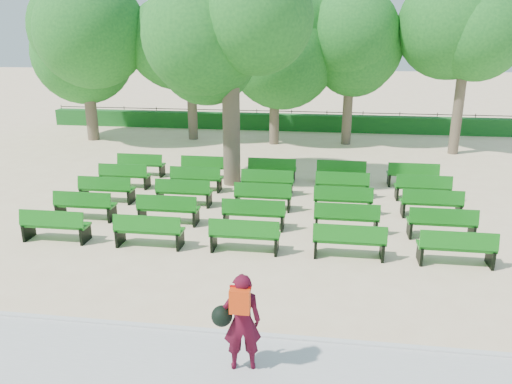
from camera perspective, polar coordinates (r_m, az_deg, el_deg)
ground at (r=15.29m, az=-3.69°, el=-2.60°), size 120.00×120.00×0.00m
paving at (r=8.99m, az=-13.75°, el=-18.92°), size 30.00×2.20×0.06m
curb at (r=9.85m, az=-11.26°, el=-14.98°), size 30.00×0.12×0.10m
hedge at (r=28.59m, az=1.98°, el=8.02°), size 26.00×0.70×0.90m
fence at (r=29.06m, az=2.06°, el=7.28°), size 26.00×0.10×1.02m
tree_line at (r=24.78m, az=0.97°, el=5.43°), size 21.80×6.80×7.04m
bench_array at (r=15.72m, az=0.68°, el=-1.62°), size 1.81×0.66×1.12m
tree_among at (r=17.60m, az=-2.97°, el=16.02°), size 4.75×4.75×6.96m
person at (r=8.23m, az=-1.80°, el=-14.48°), size 0.83×0.53×1.69m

